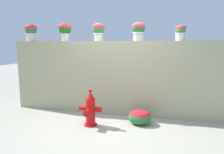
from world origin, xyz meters
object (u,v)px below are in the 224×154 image
(potted_plant_3, at_px, (139,29))
(fire_hydrant, at_px, (90,110))
(potted_plant_0, at_px, (31,31))
(potted_plant_2, at_px, (98,30))
(flower_bush_left, at_px, (140,116))
(potted_plant_4, at_px, (181,32))
(potted_plant_1, at_px, (65,29))

(potted_plant_3, xyz_separation_m, fire_hydrant, (-0.88, -0.94, -1.72))
(potted_plant_0, relative_size, potted_plant_2, 1.04)
(potted_plant_2, distance_m, flower_bush_left, 2.30)
(potted_plant_3, distance_m, potted_plant_4, 0.95)
(potted_plant_4, bearing_deg, potted_plant_3, -176.79)
(potted_plant_0, distance_m, fire_hydrant, 2.83)
(fire_hydrant, distance_m, flower_bush_left, 1.09)
(potted_plant_0, bearing_deg, flower_bush_left, -11.76)
(potted_plant_0, relative_size, potted_plant_4, 1.29)
(potted_plant_0, relative_size, potted_plant_1, 0.97)
(potted_plant_2, bearing_deg, potted_plant_4, 0.67)
(potted_plant_1, relative_size, potted_plant_3, 1.08)
(potted_plant_3, relative_size, flower_bush_left, 0.87)
(potted_plant_4, bearing_deg, potted_plant_0, -179.99)
(potted_plant_1, height_order, potted_plant_2, potted_plant_1)
(potted_plant_3, bearing_deg, potted_plant_4, 3.21)
(potted_plant_0, distance_m, potted_plant_3, 2.89)
(potted_plant_1, relative_size, potted_plant_4, 1.33)
(potted_plant_1, height_order, flower_bush_left, potted_plant_1)
(potted_plant_1, bearing_deg, potted_plant_4, 0.14)
(potted_plant_1, xyz_separation_m, potted_plant_3, (1.89, -0.05, -0.04))
(potted_plant_3, height_order, flower_bush_left, potted_plant_3)
(fire_hydrant, xyz_separation_m, flower_bush_left, (1.01, 0.36, -0.19))
(potted_plant_4, bearing_deg, flower_bush_left, -142.18)
(potted_plant_0, xyz_separation_m, fire_hydrant, (2.01, -0.99, -1.73))
(potted_plant_4, distance_m, fire_hydrant, 2.66)
(flower_bush_left, bearing_deg, potted_plant_4, 37.82)
(potted_plant_4, relative_size, fire_hydrant, 0.46)
(potted_plant_0, distance_m, flower_bush_left, 3.63)
(potted_plant_0, bearing_deg, potted_plant_3, -1.03)
(potted_plant_0, height_order, fire_hydrant, potted_plant_0)
(potted_plant_1, bearing_deg, potted_plant_2, -1.01)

